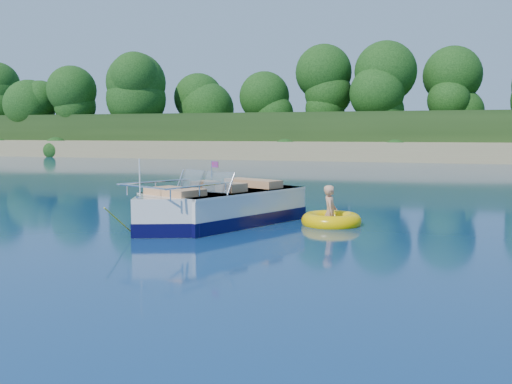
% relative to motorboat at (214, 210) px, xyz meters
% --- Properties ---
extents(ground, '(160.00, 160.00, 0.00)m').
position_rel_motorboat_xyz_m(ground, '(0.65, -2.75, -0.38)').
color(ground, '#0B274D').
rests_on(ground, ground).
extents(shoreline, '(170.00, 59.00, 6.00)m').
position_rel_motorboat_xyz_m(shoreline, '(0.65, 61.02, 0.60)').
color(shoreline, '#9D875B').
rests_on(shoreline, ground).
extents(treeline, '(150.00, 7.12, 8.19)m').
position_rel_motorboat_xyz_m(treeline, '(0.69, 38.27, 5.17)').
color(treeline, black).
rests_on(treeline, ground).
extents(motorboat, '(3.59, 5.48, 1.95)m').
position_rel_motorboat_xyz_m(motorboat, '(0.00, 0.00, 0.00)').
color(motorboat, white).
rests_on(motorboat, ground).
extents(tow_tube, '(1.87, 1.87, 0.39)m').
position_rel_motorboat_xyz_m(tow_tube, '(2.75, 0.93, -0.28)').
color(tow_tube, '#FFC600').
rests_on(tow_tube, ground).
extents(boy, '(0.50, 0.82, 1.50)m').
position_rel_motorboat_xyz_m(boy, '(2.72, 0.94, -0.38)').
color(boy, tan).
rests_on(boy, ground).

